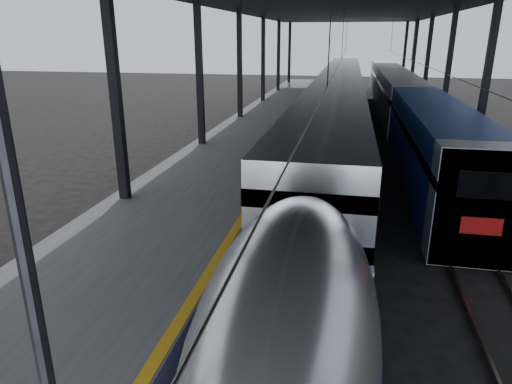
# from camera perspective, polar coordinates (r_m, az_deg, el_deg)

# --- Properties ---
(ground) EXTENTS (160.00, 160.00, 0.00)m
(ground) POSITION_cam_1_polar(r_m,az_deg,el_deg) (13.27, -2.41, -13.56)
(ground) COLOR black
(ground) RESTS_ON ground
(platform) EXTENTS (6.00, 80.00, 1.00)m
(platform) POSITION_cam_1_polar(r_m,az_deg,el_deg) (32.18, -0.02, 6.99)
(platform) COLOR #4C4C4F
(platform) RESTS_ON ground
(yellow_strip) EXTENTS (0.30, 80.00, 0.01)m
(yellow_strip) POSITION_cam_1_polar(r_m,az_deg,el_deg) (31.65, 4.99, 7.65)
(yellow_strip) COLOR gold
(yellow_strip) RESTS_ON platform
(rails) EXTENTS (6.52, 80.00, 0.16)m
(rails) POSITION_cam_1_polar(r_m,az_deg,el_deg) (31.71, 14.36, 5.44)
(rails) COLOR slate
(rails) RESTS_ON ground
(canopy) EXTENTS (18.00, 75.00, 9.47)m
(canopy) POSITION_cam_1_polar(r_m,az_deg,el_deg) (30.94, 10.62, 22.26)
(canopy) COLOR black
(canopy) RESTS_ON ground
(tgv_train) EXTENTS (3.15, 65.20, 4.51)m
(tgv_train) POSITION_cam_1_polar(r_m,az_deg,el_deg) (34.42, 10.21, 10.20)
(tgv_train) COLOR #B3B5BB
(tgv_train) RESTS_ON ground
(second_train) EXTENTS (2.90, 56.05, 3.99)m
(second_train) POSITION_cam_1_polar(r_m,az_deg,el_deg) (41.93, 17.48, 11.02)
(second_train) COLOR navy
(second_train) RESTS_ON ground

